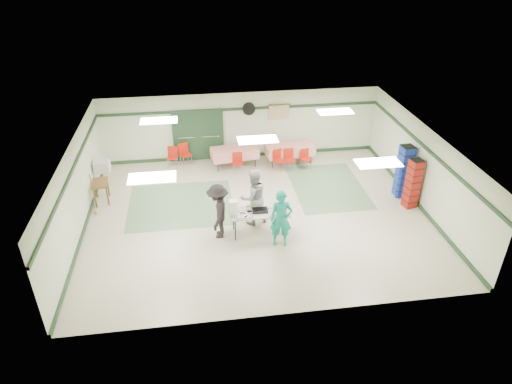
{
  "coord_description": "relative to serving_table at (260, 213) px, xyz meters",
  "views": [
    {
      "loc": [
        -1.82,
        -12.46,
        8.17
      ],
      "look_at": [
        -0.09,
        -0.3,
        1.04
      ],
      "focal_mm": 32.0,
      "sensor_mm": 36.0,
      "label": 1
    }
  ],
  "objects": [
    {
      "name": "baking_pan",
      "position": [
        0.01,
        0.03,
        0.09
      ],
      "size": [
        0.47,
        0.29,
        0.08
      ],
      "primitive_type": "cube",
      "rotation": [
        0.0,
        0.0,
        0.0
      ],
      "color": "black",
      "rests_on": "serving_table"
    },
    {
      "name": "chair_b",
      "position": [
        1.33,
        4.11,
        -0.2
      ],
      "size": [
        0.47,
        0.47,
        0.83
      ],
      "rotation": [
        0.0,
        0.0,
        0.23
      ],
      "color": "#B2250E",
      "rests_on": "floor"
    },
    {
      "name": "wall_right",
      "position": [
        5.58,
        1.02,
        0.64
      ],
      "size": [
        0.0,
        9.0,
        9.0
      ],
      "primitive_type": "plane",
      "rotation": [
        1.57,
        0.0,
        -1.57
      ],
      "color": "beige",
      "rests_on": "floor"
    },
    {
      "name": "office_printer",
      "position": [
        -5.07,
        3.43,
        0.23
      ],
      "size": [
        0.52,
        0.45,
        0.41
      ],
      "primitive_type": "cube",
      "rotation": [
        0.0,
        0.0,
        0.0
      ],
      "color": "beige",
      "rests_on": "printer_table"
    },
    {
      "name": "trim_back",
      "position": [
        0.08,
        5.49,
        1.34
      ],
      "size": [
        11.0,
        0.06,
        0.1
      ],
      "primitive_type": "cube",
      "color": "#1F3921",
      "rests_on": "wall_back"
    },
    {
      "name": "chair_loose_b",
      "position": [
        -2.7,
        4.96,
        -0.21
      ],
      "size": [
        0.45,
        0.45,
        0.83
      ],
      "rotation": [
        0.0,
        0.0,
        -0.17
      ],
      "color": "#B2250E",
      "rests_on": "floor"
    },
    {
      "name": "volunteer_teal",
      "position": [
        0.53,
        -0.66,
        0.17
      ],
      "size": [
        0.7,
        0.52,
        1.78
      ],
      "primitive_type": "imported",
      "rotation": [
        0.0,
        0.0,
        -0.15
      ],
      "color": "#148C7A",
      "rests_on": "floor"
    },
    {
      "name": "trim_left",
      "position": [
        -5.39,
        1.02,
        1.34
      ],
      "size": [
        0.06,
        9.0,
        0.1
      ],
      "primitive_type": "cube",
      "rotation": [
        0.0,
        0.0,
        1.57
      ],
      "color": "#1F3921",
      "rests_on": "wall_back"
    },
    {
      "name": "door_frame",
      "position": [
        -1.65,
        5.44,
        0.34
      ],
      "size": [
        2.0,
        0.03,
        2.15
      ],
      "primitive_type": "cube",
      "color": "#1F3921",
      "rests_on": "floor"
    },
    {
      "name": "sheet_tray_left",
      "position": [
        -0.5,
        -0.11,
        0.06
      ],
      "size": [
        0.53,
        0.4,
        0.02
      ],
      "primitive_type": "cube",
      "rotation": [
        0.0,
        0.0,
        0.0
      ],
      "color": "silver",
      "rests_on": "serving_table"
    },
    {
      "name": "green_patch_b",
      "position": [
        2.88,
        2.52,
        -0.71
      ],
      "size": [
        2.5,
        3.5,
        0.01
      ],
      "primitive_type": "cube",
      "color": "slate",
      "rests_on": "floor"
    },
    {
      "name": "sheet_tray_right",
      "position": [
        0.53,
        -0.08,
        0.06
      ],
      "size": [
        0.61,
        0.46,
        0.02
      ],
      "primitive_type": "cube",
      "rotation": [
        0.0,
        0.0,
        0.0
      ],
      "color": "silver",
      "rests_on": "serving_table"
    },
    {
      "name": "volunteer_grey",
      "position": [
        -0.11,
        0.62,
        0.21
      ],
      "size": [
        1.08,
        0.96,
        1.86
      ],
      "primitive_type": "imported",
      "rotation": [
        0.0,
        0.0,
        3.47
      ],
      "color": "gray",
      "rests_on": "floor"
    },
    {
      "name": "scroll_banner",
      "position": [
        1.58,
        5.46,
        1.14
      ],
      "size": [
        0.8,
        0.02,
        0.6
      ],
      "primitive_type": "cube",
      "color": "#C9B67E",
      "rests_on": "wall_back"
    },
    {
      "name": "dining_table_b",
      "position": [
        -0.29,
        4.69,
        -0.15
      ],
      "size": [
        1.89,
        1.05,
        0.77
      ],
      "rotation": [
        0.0,
        0.0,
        0.15
      ],
      "color": "red",
      "rests_on": "floor"
    },
    {
      "name": "volunteer_dark",
      "position": [
        -1.25,
        0.03,
        0.16
      ],
      "size": [
        0.83,
        1.23,
        1.75
      ],
      "primitive_type": "imported",
      "rotation": [
        0.0,
        0.0,
        -1.74
      ],
      "color": "black",
      "rests_on": "floor"
    },
    {
      "name": "floor",
      "position": [
        0.08,
        1.02,
        -0.71
      ],
      "size": [
        11.0,
        11.0,
        0.0
      ],
      "primitive_type": "plane",
      "color": "#C0B49A",
      "rests_on": "ground"
    },
    {
      "name": "double_door_left",
      "position": [
        -2.12,
        5.46,
        0.34
      ],
      "size": [
        0.9,
        0.06,
        2.1
      ],
      "primitive_type": "cube",
      "color": "gray",
      "rests_on": "floor"
    },
    {
      "name": "baseboard_left",
      "position": [
        -5.39,
        1.02,
        -0.65
      ],
      "size": [
        0.06,
        9.0,
        0.12
      ],
      "primitive_type": "cube",
      "rotation": [
        0.0,
        0.0,
        1.57
      ],
      "color": "#1F3921",
      "rests_on": "floor"
    },
    {
      "name": "chair_loose_a",
      "position": [
        -2.24,
        5.1,
        -0.17
      ],
      "size": [
        0.54,
        0.54,
        0.89
      ],
      "rotation": [
        0.0,
        0.0,
        0.39
      ],
      "color": "#B2250E",
      "rests_on": "floor"
    },
    {
      "name": "crate_stack_blue_b",
      "position": [
        5.23,
        1.58,
        0.23
      ],
      "size": [
        0.45,
        0.45,
        1.89
      ],
      "primitive_type": "cube",
      "rotation": [
        0.0,
        0.0,
        0.09
      ],
      "color": "#1B41A6",
      "rests_on": "floor"
    },
    {
      "name": "chair_c",
      "position": [
        2.41,
        4.11,
        -0.23
      ],
      "size": [
        0.47,
        0.47,
        0.79
      ],
      "rotation": [
        0.0,
        0.0,
        0.34
      ],
      "color": "#B2250E",
      "rests_on": "floor"
    },
    {
      "name": "wall_fan",
      "position": [
        0.38,
        5.46,
        1.34
      ],
      "size": [
        0.5,
        0.1,
        0.5
      ],
      "primitive_type": "cylinder",
      "rotation": [
        1.57,
        0.0,
        0.0
      ],
      "color": "black",
      "rests_on": "wall_back"
    },
    {
      "name": "broom",
      "position": [
        -5.15,
        1.93,
        0.03
      ],
      "size": [
        0.03,
        0.23,
        1.43
      ],
      "primitive_type": "cylinder",
      "rotation": [
        0.14,
        0.0,
        -0.01
      ],
      "color": "brown",
      "rests_on": "floor"
    },
    {
      "name": "sheet_tray_mid",
      "position": [
        -0.11,
        0.15,
        0.06
      ],
      "size": [
        0.55,
        0.41,
        0.02
      ],
      "primitive_type": "cube",
      "rotation": [
        0.0,
        0.0,
        0.0
      ],
      "color": "silver",
      "rests_on": "serving_table"
    },
    {
      "name": "printer_table",
      "position": [
        -5.07,
        2.62,
        -0.09
      ],
      "size": [
        0.59,
        0.83,
        0.74
      ],
      "rotation": [
        0.0,
        0.0,
        0.11
      ],
      "color": "brown",
      "rests_on": "floor"
    },
    {
      "name": "wall_front",
      "position": [
        0.08,
        -3.48,
        0.64
      ],
      "size": [
        11.0,
        0.0,
        11.0
      ],
      "primitive_type": "plane",
      "rotation": [
        -1.57,
        0.0,
        0.0
      ],
      "color": "beige",
      "rests_on": "floor"
    },
    {
      "name": "green_patch_a",
      "position": [
        -2.42,
        2.02,
        -0.71
      ],
      "size": [
        3.5,
        3.0,
        0.01
      ],
      "primitive_type": "cube",
      "color": "slate",
      "rests_on": "floor"
    },
    {
      "name": "baseboard_back",
      "position": [
        0.08,
        5.49,
        -0.65
      ],
      "size": [
        11.0,
        0.06,
        0.12
      ],
      "primitive_type": "cube",
      "color": "#1F3921",
      "rests_on": "floor"
    },
    {
      "name": "double_door_right",
      "position": [
        -1.17,
        5.46,
        0.34
      ],
      "size": [
        0.9,
        0.06,
        2.1
      ],
      "primitive_type": "cube",
      "color": "gray",
      "rests_on": "floor"
    },
    {
      "name": "baseboard_right",
      "position": [
        5.55,
        1.02,
        -0.65
      ],
      "size": [
        0.06,
        9.0,
        0.12
      ],
      "primitive_type": "cube",
      "rotation": [
        0.0,
        0.0,
        1.57
      ],
      "color": "#1F3921",
      "rests_on": "floor"
    },
    {
      "name": "crate_stack_red",
      "position": [
        5.23,
        0.83,
        0.16
      ],
      "size": [
        0.44,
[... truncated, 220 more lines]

